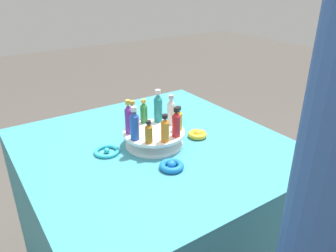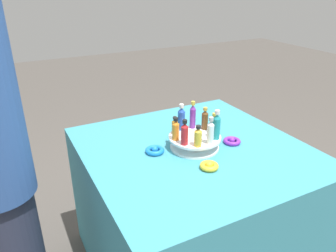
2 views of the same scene
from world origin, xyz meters
name	(u,v)px [view 2 (image 2 of 2)]	position (x,y,z in m)	size (l,w,h in m)	color
party_table	(192,210)	(0.00, 0.00, 0.39)	(1.08, 1.08, 0.78)	teal
display_stand	(195,142)	(0.00, 0.00, 0.81)	(0.26, 0.26, 0.06)	white
bottle_purple	(193,116)	(0.09, -0.04, 0.91)	(0.03, 0.03, 0.15)	#702D93
bottle_blue	(181,118)	(0.10, 0.02, 0.91)	(0.04, 0.04, 0.14)	#234CAD
bottle_amber	(175,126)	(0.07, 0.08, 0.89)	(0.03, 0.03, 0.09)	#AD6B19
bottle_orange	(176,130)	(0.01, 0.10, 0.90)	(0.03, 0.03, 0.12)	orange
bottle_red	(185,133)	(-0.05, 0.09, 0.90)	(0.03, 0.03, 0.13)	#B21E23
bottle_gold	(198,137)	(-0.09, 0.04, 0.89)	(0.04, 0.04, 0.10)	gold
bottle_clear	(210,132)	(-0.10, -0.02, 0.91)	(0.03, 0.03, 0.14)	silver
bottle_teal	(216,126)	(-0.07, -0.08, 0.91)	(0.04, 0.04, 0.15)	teal
bottle_green	(214,124)	(-0.01, -0.10, 0.89)	(0.03, 0.03, 0.11)	#288438
bottle_brown	(205,119)	(0.05, -0.09, 0.90)	(0.03, 0.03, 0.12)	brown
ribbon_bow_purple	(232,141)	(-0.05, -0.20, 0.79)	(0.09, 0.09, 0.03)	purple
ribbon_bow_teal	(183,130)	(0.20, -0.05, 0.79)	(0.11, 0.11, 0.02)	#2DB7CC
ribbon_bow_blue	(155,150)	(0.05, 0.20, 0.79)	(0.09, 0.09, 0.03)	blue
ribbon_bow_gold	(209,166)	(-0.20, 0.05, 0.79)	(0.09, 0.09, 0.04)	gold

